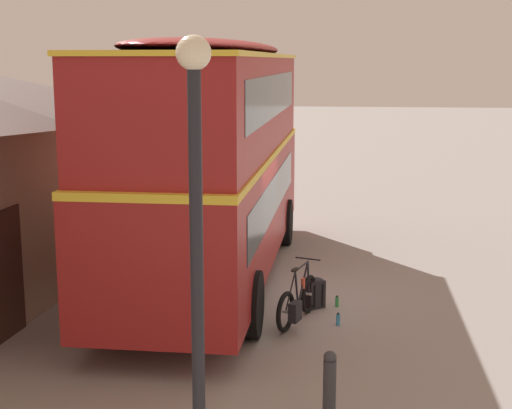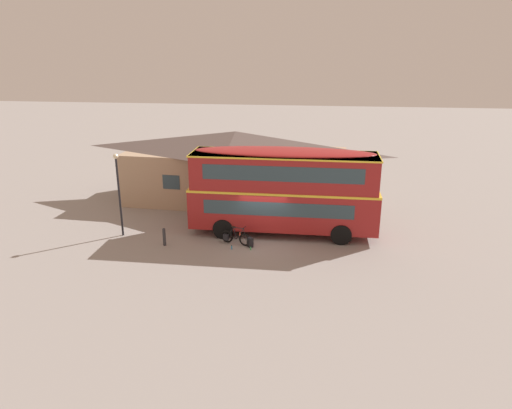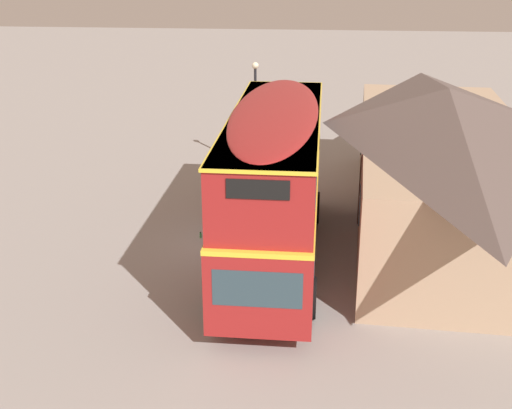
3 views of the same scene
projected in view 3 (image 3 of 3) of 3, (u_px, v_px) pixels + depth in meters
name	position (u px, v px, depth m)	size (l,w,h in m)	color
ground_plane	(237.00, 245.00, 21.12)	(120.00, 120.00, 0.00)	gray
double_decker_bus	(275.00, 179.00, 19.13)	(10.18, 2.70, 4.79)	black
touring_bicycle	(224.00, 217.00, 22.36)	(1.67, 0.68, 1.01)	black
backpack_on_ground	(213.00, 229.00, 21.62)	(0.38, 0.40, 0.56)	black
water_bottle_green_metal	(201.00, 235.00, 21.65)	(0.07, 0.07, 0.21)	green
water_bottle_blue_sports	(205.00, 223.00, 22.56)	(0.07, 0.07, 0.22)	#338CBF
pub_building	(442.00, 157.00, 22.00)	(14.86, 6.53, 4.70)	tan
street_lamp	(255.00, 105.00, 27.29)	(0.28, 0.28, 4.59)	black
kerb_bollard	(222.00, 178.00, 25.73)	(0.16, 0.16, 0.97)	#333338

